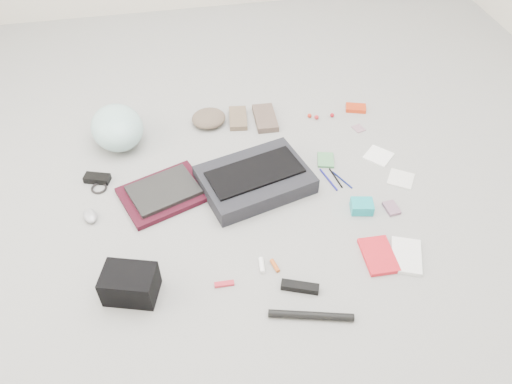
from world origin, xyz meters
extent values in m
plane|color=gray|center=(0.00, 0.00, 0.00)|extent=(4.00, 4.00, 0.00)
cube|color=black|center=(0.01, 0.09, 0.04)|extent=(0.56, 0.46, 0.08)
cube|color=black|center=(0.01, 0.09, 0.09)|extent=(0.47, 0.30, 0.01)
cube|color=#3B0C18|center=(-0.41, 0.11, 0.01)|extent=(0.45, 0.39, 0.03)
cube|color=black|center=(-0.41, 0.11, 0.04)|extent=(0.35, 0.31, 0.02)
ellipsoid|color=#ABDDDC|center=(-0.61, 0.54, 0.10)|extent=(0.33, 0.37, 0.19)
ellipsoid|color=brown|center=(-0.14, 0.61, 0.03)|extent=(0.23, 0.23, 0.06)
cube|color=brown|center=(0.02, 0.60, 0.01)|extent=(0.12, 0.20, 0.03)
cube|color=brown|center=(0.16, 0.57, 0.02)|extent=(0.12, 0.23, 0.03)
cube|color=black|center=(-0.71, 0.27, 0.02)|extent=(0.13, 0.09, 0.03)
torus|color=black|center=(-0.71, 0.21, 0.01)|extent=(0.09, 0.09, 0.01)
ellipsoid|color=#9E9FA7|center=(-0.74, 0.03, 0.02)|extent=(0.08, 0.10, 0.03)
cube|color=black|center=(-0.57, -0.40, 0.06)|extent=(0.23, 0.19, 0.13)
cube|color=#B11F2F|center=(-0.21, -0.43, 0.01)|extent=(0.08, 0.02, 0.01)
cylinder|color=white|center=(-0.05, -0.37, 0.01)|extent=(0.03, 0.07, 0.02)
cylinder|color=#C1551F|center=(0.00, -0.39, 0.01)|extent=(0.03, 0.06, 0.02)
cube|color=black|center=(0.07, -0.51, 0.01)|extent=(0.15, 0.09, 0.03)
cylinder|color=black|center=(0.08, -0.64, 0.01)|extent=(0.31, 0.11, 0.03)
cube|color=red|center=(0.43, -0.42, 0.01)|extent=(0.13, 0.19, 0.02)
cube|color=white|center=(0.54, -0.44, 0.01)|extent=(0.18, 0.21, 0.02)
cube|color=#4C8B57|center=(0.39, 0.19, 0.01)|extent=(0.10, 0.12, 0.01)
cylinder|color=navy|center=(0.36, 0.06, 0.00)|extent=(0.05, 0.15, 0.01)
cylinder|color=black|center=(0.40, 0.06, 0.00)|extent=(0.03, 0.14, 0.01)
cylinder|color=navy|center=(0.43, 0.05, 0.00)|extent=(0.06, 0.13, 0.01)
cube|color=#19A8B2|center=(0.45, -0.16, 0.02)|extent=(0.11, 0.10, 0.05)
cube|color=gray|center=(0.59, -0.18, 0.01)|extent=(0.06, 0.09, 0.02)
cube|color=white|center=(0.66, 0.18, 0.00)|extent=(0.17, 0.17, 0.01)
cube|color=silver|center=(0.70, 0.00, 0.00)|extent=(0.16, 0.16, 0.01)
sphere|color=red|center=(0.41, 0.55, 0.01)|extent=(0.03, 0.03, 0.02)
sphere|color=red|center=(0.44, 0.53, 0.01)|extent=(0.03, 0.03, 0.02)
sphere|color=maroon|center=(0.53, 0.54, 0.01)|extent=(0.03, 0.03, 0.02)
cube|color=red|center=(0.68, 0.57, 0.01)|extent=(0.12, 0.10, 0.02)
cube|color=#A37689|center=(0.64, 0.41, 0.00)|extent=(0.07, 0.08, 0.00)
camera|label=1|loc=(-0.31, -1.55, 1.65)|focal=35.00mm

